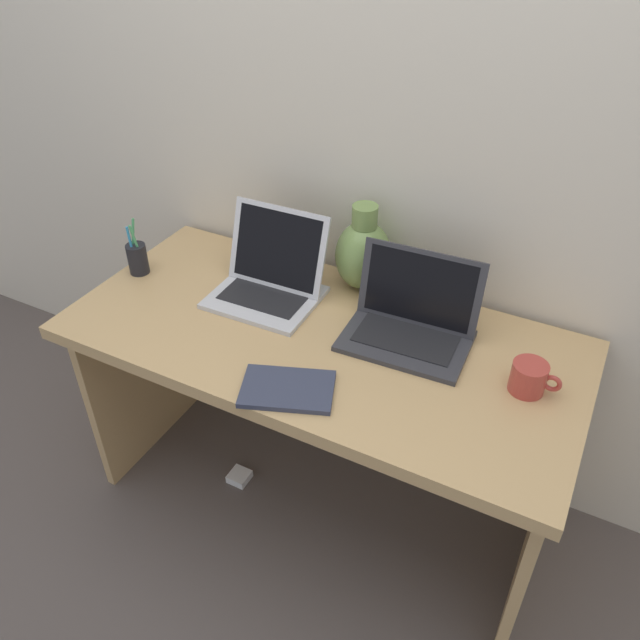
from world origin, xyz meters
TOP-DOWN VIEW (x-y plane):
  - ground_plane at (0.00, 0.00)m, footprint 6.00×6.00m
  - back_wall at (0.00, 0.38)m, footprint 4.40×0.04m
  - desk at (0.00, 0.00)m, footprint 1.44×0.68m
  - laptop_left at (-0.23, 0.12)m, footprint 0.32×0.27m
  - laptop_right at (0.22, 0.12)m, footprint 0.35×0.25m
  - green_vase at (0.00, 0.28)m, footprint 0.17×0.17m
  - notebook_stack at (0.03, -0.24)m, footprint 0.27×0.22m
  - coffee_mug at (0.56, 0.04)m, footprint 0.12×0.09m
  - pen_cup at (-0.66, 0.02)m, footprint 0.06×0.06m
  - power_brick at (-0.29, -0.06)m, footprint 0.07×0.07m

SIDE VIEW (x-z plane):
  - ground_plane at x=0.00m, z-range 0.00..0.00m
  - power_brick at x=-0.29m, z-range 0.00..0.03m
  - desk at x=0.00m, z-range 0.20..0.92m
  - notebook_stack at x=0.03m, z-range 0.72..0.73m
  - coffee_mug at x=0.56m, z-range 0.72..0.80m
  - pen_cup at x=-0.66m, z-range 0.68..0.86m
  - laptop_right at x=0.22m, z-range 0.66..0.89m
  - laptop_left at x=-0.23m, z-range 0.66..0.91m
  - green_vase at x=0.00m, z-range 0.70..0.97m
  - back_wall at x=0.00m, z-range 0.00..2.40m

